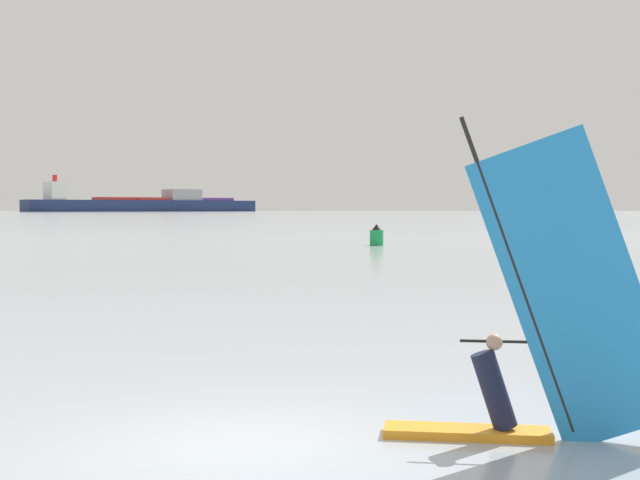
% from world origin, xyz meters
% --- Properties ---
extents(ground_plane, '(4000.00, 4000.00, 0.00)m').
position_xyz_m(ground_plane, '(0.00, 0.00, 0.00)').
color(ground_plane, '#9EA8B2').
extents(windsurfer, '(3.56, 2.14, 4.40)m').
position_xyz_m(windsurfer, '(3.53, -1.17, 1.26)').
color(windsurfer, orange).
rests_on(windsurfer, ground_plane).
extents(cargo_ship, '(218.99, 82.53, 31.68)m').
position_xyz_m(cargo_ship, '(125.74, 789.53, 7.47)').
color(cargo_ship, navy).
rests_on(cargo_ship, ground_plane).
extents(channel_buoy, '(1.11, 1.11, 1.76)m').
position_xyz_m(channel_buoy, '(26.09, 53.58, 0.77)').
color(channel_buoy, '#19994C').
rests_on(channel_buoy, ground_plane).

